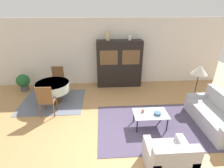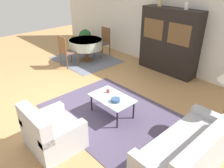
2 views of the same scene
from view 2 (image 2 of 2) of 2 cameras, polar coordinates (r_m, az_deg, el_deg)
The scene contains 16 objects.
ground_plane at distance 5.40m, azimuth -12.90°, elevation -4.45°, with size 14.00×14.00×0.00m, color tan.
wall_back at distance 7.22m, azimuth 12.22°, elevation 15.33°, with size 10.00×0.06×2.70m.
area_rug at distance 4.80m, azimuth 0.50°, elevation -8.03°, with size 3.00×2.17×0.01m.
dining_rug at distance 7.82m, azimuth -6.81°, elevation 6.36°, with size 2.14×1.77×0.01m.
couch at distance 3.73m, azimuth 19.90°, elevation -16.22°, with size 0.83×1.87×0.87m.
armchair at distance 4.00m, azimuth -15.59°, elevation -12.09°, with size 0.89×0.82×0.84m.
coffee_table at distance 4.60m, azimuth 0.00°, elevation -3.96°, with size 0.94×0.59×0.43m.
display_cabinet at distance 6.75m, azimuth 14.67°, elevation 10.69°, with size 1.80×0.48×1.89m.
dining_table at distance 7.56m, azimuth -6.85°, elevation 10.32°, with size 1.13×1.13×0.74m.
dining_chair_near at distance 7.16m, azimuth -12.00°, elevation 8.74°, with size 0.44×0.44×1.01m.
dining_chair_far at distance 8.03m, azimuth -2.22°, elevation 11.34°, with size 0.44×0.44×1.01m.
cup at distance 4.73m, azimuth -1.06°, elevation -1.82°, with size 0.07×0.07×0.08m.
bowl at distance 4.42m, azimuth 0.92°, elevation -4.21°, with size 0.19×0.19×0.07m.
vase_tall at distance 6.78m, azimuth 12.51°, elevation 20.62°, with size 0.13×0.13×0.33m.
vase_short at distance 6.34m, azimuth 18.92°, elevation 18.76°, with size 0.11×0.11×0.19m.
potted_plant at distance 9.27m, azimuth -7.01°, elevation 12.17°, with size 0.51×0.51×0.68m.
Camera 2 is at (4.10, -2.13, 2.78)m, focal length 35.00 mm.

